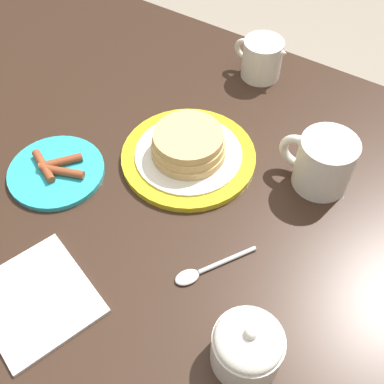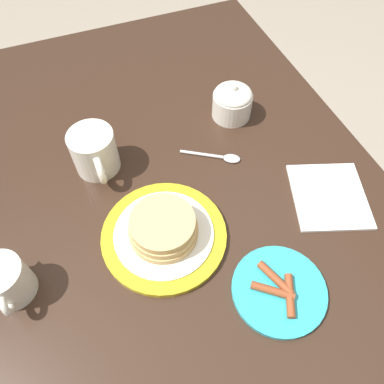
# 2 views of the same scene
# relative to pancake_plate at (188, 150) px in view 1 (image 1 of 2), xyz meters

# --- Properties ---
(ground_plane) EXTENTS (8.00, 8.00, 0.00)m
(ground_plane) POSITION_rel_pancake_plate_xyz_m (0.04, 0.05, -0.80)
(ground_plane) COLOR gray
(dining_table) EXTENTS (1.52, 0.87, 0.77)m
(dining_table) POSITION_rel_pancake_plate_xyz_m (0.04, 0.05, -0.14)
(dining_table) COLOR #332116
(dining_table) RESTS_ON ground_plane
(pancake_plate) EXTENTS (0.24, 0.24, 0.06)m
(pancake_plate) POSITION_rel_pancake_plate_xyz_m (0.00, 0.00, 0.00)
(pancake_plate) COLOR gold
(pancake_plate) RESTS_ON dining_table
(side_plate_bacon) EXTENTS (0.16, 0.16, 0.02)m
(side_plate_bacon) POSITION_rel_pancake_plate_xyz_m (0.17, 0.15, -0.02)
(side_plate_bacon) COLOR #2DADBC
(side_plate_bacon) RESTS_ON dining_table
(coffee_mug) EXTENTS (0.13, 0.09, 0.09)m
(coffee_mug) POSITION_rel_pancake_plate_xyz_m (-0.21, -0.07, 0.03)
(coffee_mug) COLOR silver
(coffee_mug) RESTS_ON dining_table
(creamer_pitcher) EXTENTS (0.12, 0.08, 0.09)m
(creamer_pitcher) POSITION_rel_pancake_plate_xyz_m (0.00, -0.28, 0.02)
(creamer_pitcher) COLOR silver
(creamer_pitcher) RESTS_ON dining_table
(sugar_bowl) EXTENTS (0.09, 0.09, 0.09)m
(sugar_bowl) POSITION_rel_pancake_plate_xyz_m (-0.25, 0.26, 0.02)
(sugar_bowl) COLOR silver
(sugar_bowl) RESTS_ON dining_table
(napkin) EXTENTS (0.20, 0.19, 0.01)m
(napkin) POSITION_rel_pancake_plate_xyz_m (0.04, 0.34, -0.02)
(napkin) COLOR white
(napkin) RESTS_ON dining_table
(spoon) EXTENTS (0.08, 0.12, 0.01)m
(spoon) POSITION_rel_pancake_plate_xyz_m (-0.14, 0.18, -0.02)
(spoon) COLOR silver
(spoon) RESTS_ON dining_table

